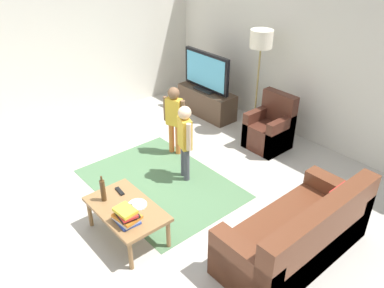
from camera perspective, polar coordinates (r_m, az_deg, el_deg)
ground at (r=5.26m, az=-5.03°, el=-8.29°), size 7.80×7.80×0.00m
wall_back at (r=6.61m, az=16.41°, el=12.11°), size 6.00×0.12×2.70m
wall_left at (r=7.09m, az=-20.35°, el=12.65°), size 0.12×6.00×2.70m
area_rug at (r=5.57m, az=-4.66°, el=-5.76°), size 2.20×1.60×0.01m
tv_stand at (r=7.43m, az=2.15°, el=6.13°), size 1.20×0.44×0.50m
tv at (r=7.19m, az=2.12°, el=10.49°), size 1.10×0.28×0.71m
couch at (r=4.45m, az=15.58°, el=-13.08°), size 0.80×1.80×0.86m
armchair at (r=6.42m, az=11.44°, el=2.02°), size 0.60×0.60×0.90m
floor_lamp at (r=6.40m, az=10.07°, el=14.13°), size 0.36×0.36×1.78m
child_near_tv at (r=5.95m, az=-2.63°, el=4.31°), size 0.35×0.21×1.11m
child_center at (r=5.32m, az=-1.05°, el=1.12°), size 0.36×0.21×1.13m
coffee_table at (r=4.56m, az=-9.59°, el=-9.63°), size 1.00×0.60×0.42m
book_stack at (r=4.28m, az=-9.58°, el=-10.30°), size 0.30×0.25×0.19m
bottle at (r=4.60m, az=-12.93°, el=-6.61°), size 0.06×0.06×0.33m
tv_remote at (r=4.77m, az=-10.56°, el=-6.81°), size 0.17×0.06×0.02m
plate at (r=4.53m, az=-8.02°, el=-8.80°), size 0.22×0.22×0.02m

